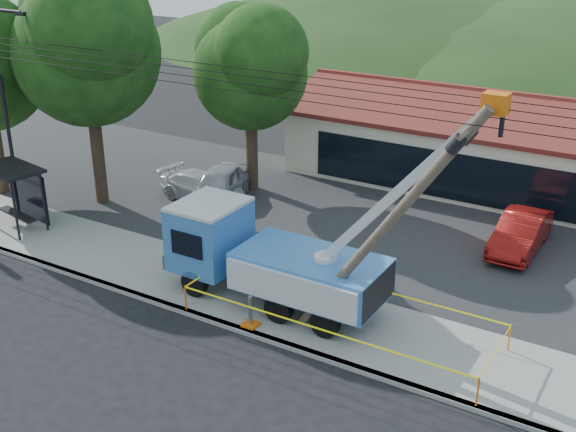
# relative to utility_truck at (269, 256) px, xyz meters

# --- Properties ---
(ground) EXTENTS (120.00, 120.00, 0.00)m
(ground) POSITION_rel_utility_truck_xyz_m (0.43, -4.18, -1.77)
(ground) COLOR black
(ground) RESTS_ON ground
(curb) EXTENTS (60.00, 0.25, 0.15)m
(curb) POSITION_rel_utility_truck_xyz_m (0.43, -2.08, -1.70)
(curb) COLOR gray
(curb) RESTS_ON ground
(sidewalk) EXTENTS (60.00, 4.00, 0.15)m
(sidewalk) POSITION_rel_utility_truck_xyz_m (0.43, -0.18, -1.70)
(sidewalk) COLOR gray
(sidewalk) RESTS_ON ground
(parking_lot) EXTENTS (60.00, 12.00, 0.10)m
(parking_lot) POSITION_rel_utility_truck_xyz_m (0.43, 7.82, -1.72)
(parking_lot) COLOR #28282B
(parking_lot) RESTS_ON ground
(strip_mall) EXTENTS (22.50, 8.53, 4.67)m
(strip_mall) POSITION_rel_utility_truck_xyz_m (4.43, 15.80, 0.11)
(strip_mall) COLOR beige
(strip_mall) RESTS_ON ground
(streetlight) EXTENTS (2.13, 0.22, 9.00)m
(streetlight) POSITION_rel_utility_truck_xyz_m (-13.35, 0.82, 3.53)
(streetlight) COLOR black
(streetlight) RESTS_ON ground
(tree_west_near) EXTENTS (7.56, 6.72, 10.80)m
(tree_west_near) POSITION_rel_utility_truck_xyz_m (-11.57, 3.82, 5.75)
(tree_west_near) COLOR #332316
(tree_west_near) RESTS_ON ground
(tree_lot) EXTENTS (6.30, 5.60, 8.94)m
(tree_lot) POSITION_rel_utility_truck_xyz_m (-6.57, 8.82, 4.44)
(tree_lot) COLOR #332316
(tree_lot) RESTS_ON ground
(hill_west) EXTENTS (78.40, 56.00, 28.00)m
(hill_west) POSITION_rel_utility_truck_xyz_m (-14.57, 50.82, -1.77)
(hill_west) COLOR black
(hill_west) RESTS_ON ground
(utility_truck) EXTENTS (11.02, 4.11, 8.07)m
(utility_truck) POSITION_rel_utility_truck_xyz_m (0.00, 0.00, 0.00)
(utility_truck) COLOR black
(utility_truck) RESTS_ON ground
(leaning_pole) EXTENTS (5.58, 1.72, 7.99)m
(leaning_pole) POSITION_rel_utility_truck_xyz_m (4.64, -0.73, 2.69)
(leaning_pole) COLOR #4D3F32
(leaning_pole) RESTS_ON ground
(bus_shelter) EXTENTS (3.04, 2.18, 2.67)m
(bus_shelter) POSITION_rel_utility_truck_xyz_m (-12.32, -0.12, 0.35)
(bus_shelter) COLOR black
(bus_shelter) RESTS_ON ground
(caution_tape) EXTENTS (9.97, 3.18, 0.92)m
(caution_tape) POSITION_rel_utility_truck_xyz_m (2.95, -0.51, -0.94)
(caution_tape) COLOR orange
(caution_tape) RESTS_ON ground
(car_silver) EXTENTS (3.15, 5.02, 1.59)m
(car_silver) POSITION_rel_utility_truck_xyz_m (-6.92, 6.59, -1.77)
(car_silver) COLOR #A1A3A8
(car_silver) RESTS_ON ground
(car_red) EXTENTS (1.57, 4.46, 1.47)m
(car_red) POSITION_rel_utility_truck_xyz_m (6.30, 8.46, -1.77)
(car_red) COLOR maroon
(car_red) RESTS_ON ground
(car_white) EXTENTS (4.69, 2.35, 1.31)m
(car_white) POSITION_rel_utility_truck_xyz_m (-7.60, 6.27, -1.77)
(car_white) COLOR silver
(car_white) RESTS_ON ground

